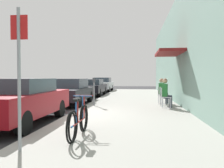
# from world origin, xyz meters

# --- Properties ---
(ground_plane) EXTENTS (60.00, 60.00, 0.00)m
(ground_plane) POSITION_xyz_m (0.00, 0.00, 0.00)
(ground_plane) COLOR #2D2D30
(sidewalk_slab) EXTENTS (4.50, 32.00, 0.12)m
(sidewalk_slab) POSITION_xyz_m (2.25, 2.00, 0.06)
(sidewalk_slab) COLOR #9E9B93
(sidewalk_slab) RESTS_ON ground_plane
(building_facade) EXTENTS (1.40, 32.00, 5.62)m
(building_facade) POSITION_xyz_m (4.65, 2.00, 2.81)
(building_facade) COLOR gray
(building_facade) RESTS_ON ground_plane
(parked_car_0) EXTENTS (1.80, 4.40, 1.42)m
(parked_car_0) POSITION_xyz_m (-1.10, -1.51, 0.74)
(parked_car_0) COLOR maroon
(parked_car_0) RESTS_ON ground_plane
(parked_car_1) EXTENTS (1.80, 4.40, 1.39)m
(parked_car_1) POSITION_xyz_m (-1.10, 3.86, 0.72)
(parked_car_1) COLOR black
(parked_car_1) RESTS_ON ground_plane
(parked_car_2) EXTENTS (1.80, 4.40, 1.30)m
(parked_car_2) POSITION_xyz_m (-1.10, 9.89, 0.69)
(parked_car_2) COLOR black
(parked_car_2) RESTS_ON ground_plane
(parked_car_3) EXTENTS (1.80, 4.40, 1.43)m
(parked_car_3) POSITION_xyz_m (-1.10, 15.61, 0.74)
(parked_car_3) COLOR silver
(parked_car_3) RESTS_ON ground_plane
(parking_meter) EXTENTS (0.12, 0.10, 1.32)m
(parking_meter) POSITION_xyz_m (0.45, 2.57, 0.89)
(parking_meter) COLOR slate
(parking_meter) RESTS_ON sidewalk_slab
(street_sign) EXTENTS (0.32, 0.06, 2.60)m
(street_sign) POSITION_xyz_m (0.40, -4.42, 1.64)
(street_sign) COLOR gray
(street_sign) RESTS_ON sidewalk_slab
(bicycle_0) EXTENTS (0.46, 1.71, 0.90)m
(bicycle_0) POSITION_xyz_m (1.20, -3.20, 0.48)
(bicycle_0) COLOR black
(bicycle_0) RESTS_ON sidewalk_slab
(bicycle_1) EXTENTS (0.46, 1.71, 0.90)m
(bicycle_1) POSITION_xyz_m (1.20, -3.32, 0.48)
(bicycle_1) COLOR black
(bicycle_1) RESTS_ON sidewalk_slab
(cafe_chair_0) EXTENTS (0.52, 0.52, 0.87)m
(cafe_chair_0) POSITION_xyz_m (3.73, 2.21, 0.62)
(cafe_chair_0) COLOR silver
(cafe_chair_0) RESTS_ON sidewalk_slab
(seated_patron_0) EXTENTS (0.48, 0.42, 1.29)m
(seated_patron_0) POSITION_xyz_m (3.79, 2.19, 0.82)
(seated_patron_0) COLOR #232838
(seated_patron_0) RESTS_ON sidewalk_slab
(cafe_chair_1) EXTENTS (0.51, 0.51, 0.87)m
(cafe_chair_1) POSITION_xyz_m (3.73, 3.07, 0.62)
(cafe_chair_1) COLOR silver
(cafe_chair_1) RESTS_ON sidewalk_slab
(cafe_chair_2) EXTENTS (0.55, 0.55, 0.87)m
(cafe_chair_2) POSITION_xyz_m (3.73, 3.79, 0.62)
(cafe_chair_2) COLOR silver
(cafe_chair_2) RESTS_ON sidewalk_slab
(seated_patron_2) EXTENTS (0.50, 0.45, 1.29)m
(seated_patron_2) POSITION_xyz_m (3.79, 3.77, 0.82)
(seated_patron_2) COLOR #232838
(seated_patron_2) RESTS_ON sidewalk_slab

